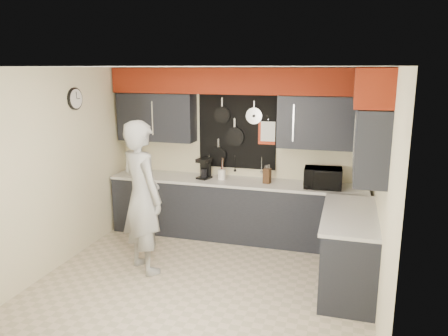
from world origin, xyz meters
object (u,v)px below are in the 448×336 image
(microwave, at_px, (323,178))
(utensil_crock, at_px, (222,174))
(coffee_maker, at_px, (205,168))
(person, at_px, (142,197))
(knife_block, at_px, (267,176))

(microwave, xyz_separation_m, utensil_crock, (-1.52, 0.08, -0.07))
(microwave, distance_m, utensil_crock, 1.52)
(utensil_crock, relative_size, coffee_maker, 0.48)
(coffee_maker, bearing_deg, microwave, 14.04)
(microwave, bearing_deg, utensil_crock, 174.47)
(coffee_maker, xyz_separation_m, person, (-0.37, -1.40, -0.10))
(knife_block, height_order, person, person)
(microwave, height_order, coffee_maker, coffee_maker)
(coffee_maker, bearing_deg, utensil_crock, 18.93)
(microwave, xyz_separation_m, knife_block, (-0.81, 0.03, -0.03))
(utensil_crock, xyz_separation_m, person, (-0.64, -1.41, -0.01))
(coffee_maker, distance_m, person, 1.45)
(microwave, relative_size, person, 0.27)
(coffee_maker, bearing_deg, person, -88.54)
(utensil_crock, distance_m, coffee_maker, 0.29)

